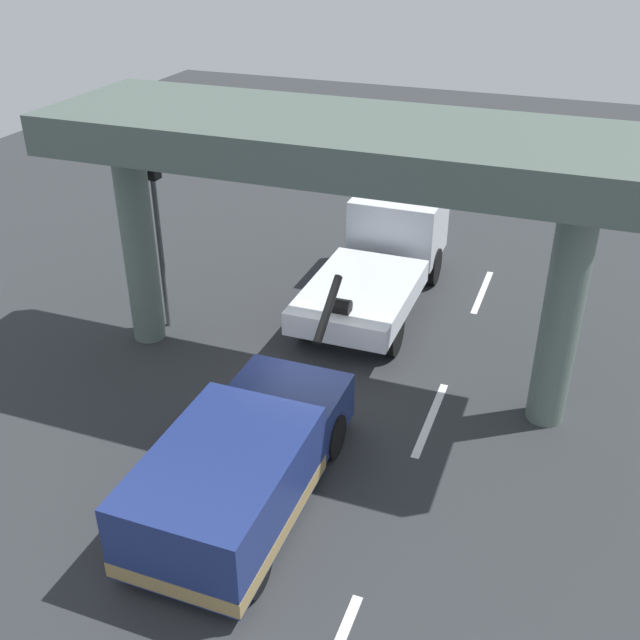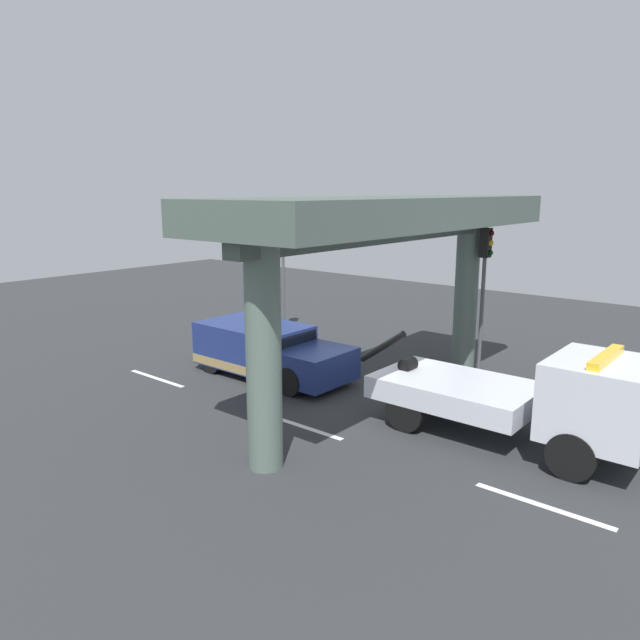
% 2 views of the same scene
% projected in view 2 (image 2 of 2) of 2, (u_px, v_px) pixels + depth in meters
% --- Properties ---
extents(ground_plane, '(60.00, 40.00, 0.10)m').
position_uv_depth(ground_plane, '(359.00, 401.00, 16.68)').
color(ground_plane, '#2D3033').
extents(lane_stripe_west, '(2.60, 0.16, 0.01)m').
position_uv_depth(lane_stripe_west, '(157.00, 378.00, 18.55)').
color(lane_stripe_west, silver).
rests_on(lane_stripe_west, ground).
extents(lane_stripe_mid, '(2.60, 0.16, 0.01)m').
position_uv_depth(lane_stripe_mid, '(301.00, 426.00, 14.82)').
color(lane_stripe_mid, silver).
rests_on(lane_stripe_mid, ground).
extents(lane_stripe_east, '(2.60, 0.16, 0.01)m').
position_uv_depth(lane_stripe_east, '(542.00, 505.00, 11.08)').
color(lane_stripe_east, silver).
rests_on(lane_stripe_east, ground).
extents(tow_truck_white, '(7.26, 2.44, 2.46)m').
position_uv_depth(tow_truck_white, '(534.00, 397.00, 13.39)').
color(tow_truck_white, silver).
rests_on(tow_truck_white, ground).
extents(towed_van_green, '(5.20, 2.23, 1.58)m').
position_uv_depth(towed_van_green, '(267.00, 351.00, 18.73)').
color(towed_van_green, navy).
rests_on(towed_van_green, ground).
extents(overpass_structure, '(3.60, 11.16, 5.58)m').
position_uv_depth(overpass_structure, '(389.00, 229.00, 15.10)').
color(overpass_structure, '#596B60').
rests_on(overpass_structure, ground).
extents(traffic_light_near, '(0.39, 0.32, 4.60)m').
position_uv_depth(traffic_light_near, '(283.00, 252.00, 23.64)').
color(traffic_light_near, '#515456').
rests_on(traffic_light_near, ground).
extents(traffic_light_far, '(0.39, 0.32, 4.62)m').
position_uv_depth(traffic_light_far, '(485.00, 269.00, 18.35)').
color(traffic_light_far, '#515456').
rests_on(traffic_light_far, ground).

